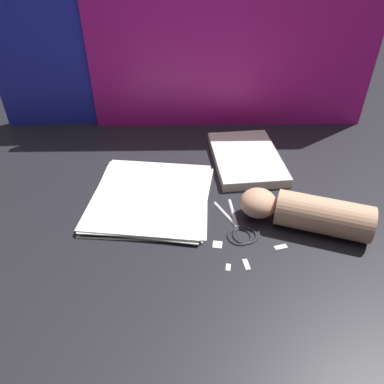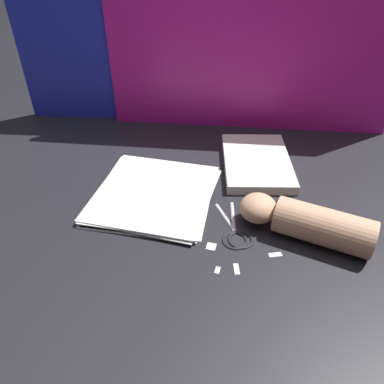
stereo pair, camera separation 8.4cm
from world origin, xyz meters
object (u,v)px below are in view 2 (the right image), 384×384
(scissors, at_px, (235,233))
(hand_forearm, at_px, (307,222))
(paper_stack, at_px, (154,194))
(book_closed, at_px, (257,162))

(scissors, xyz_separation_m, hand_forearm, (0.15, 0.02, 0.04))
(paper_stack, distance_m, book_closed, 0.31)
(scissors, bearing_deg, paper_stack, 154.51)
(paper_stack, xyz_separation_m, book_closed, (0.24, 0.19, 0.01))
(paper_stack, relative_size, book_closed, 1.06)
(paper_stack, relative_size, scissors, 1.95)
(paper_stack, bearing_deg, hand_forearm, -12.42)
(hand_forearm, bearing_deg, scissors, -171.46)
(scissors, relative_size, hand_forearm, 0.55)
(book_closed, bearing_deg, hand_forearm, -66.73)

